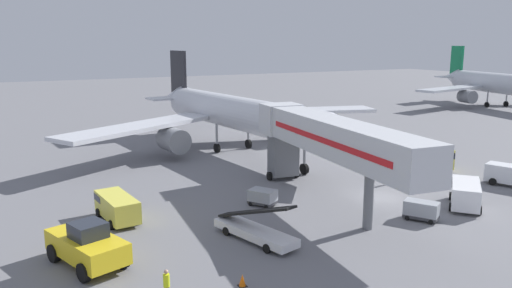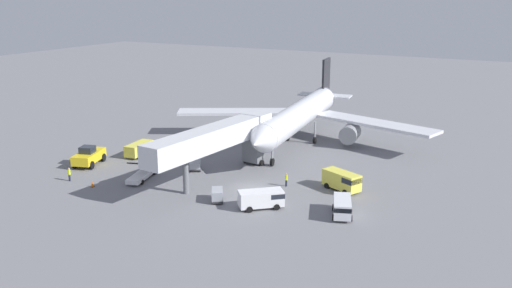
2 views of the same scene
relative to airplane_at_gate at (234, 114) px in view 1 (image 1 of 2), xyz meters
name	(u,v)px [view 1 (image 1 of 2)]	position (x,y,z in m)	size (l,w,h in m)	color
ground_plane	(382,197)	(3.29, -22.34, -4.49)	(300.00, 300.00, 0.00)	slate
airplane_at_gate	(234,114)	(0.00, 0.00, 0.00)	(42.53, 39.12, 11.68)	silver
jet_bridge	(325,138)	(-2.01, -21.29, 0.92)	(5.49, 22.46, 7.16)	silver
pushback_tug	(87,245)	(-21.11, -24.51, -3.23)	(4.21, 6.22, 2.70)	yellow
belt_loader_truck	(255,230)	(-10.67, -25.80, -3.73)	(3.37, 6.83, 3.17)	white
service_van_mid_right	(429,159)	(13.37, -17.80, -3.19)	(5.25, 3.75, 2.28)	#E5DB4C
service_van_far_right	(465,193)	(7.46, -27.33, -3.34)	(5.07, 4.82, 1.99)	white
service_van_near_right	(116,206)	(-17.89, -17.59, -3.40)	(2.54, 5.11, 1.88)	#E5DB4C
baggage_cart_mid_left	(421,210)	(2.00, -28.03, -3.69)	(2.31, 2.71, 1.43)	#38383D
baggage_cart_mid_center	(263,197)	(-6.75, -19.60, -3.76)	(2.32, 2.53, 1.30)	#38383D
ground_crew_worker_foreground	(392,175)	(6.78, -19.66, -3.60)	(0.36, 0.36, 1.68)	#1E2333
ground_crew_worker_midground	(167,285)	(-18.32, -30.82, -3.56)	(0.40, 0.40, 1.75)	#1E2333
safety_cone_alpha	(242,280)	(-14.20, -31.09, -4.15)	(0.45, 0.45, 0.68)	black
airplane_background	(500,84)	(64.18, 12.59, 0.12)	(37.82, 35.21, 11.97)	silver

